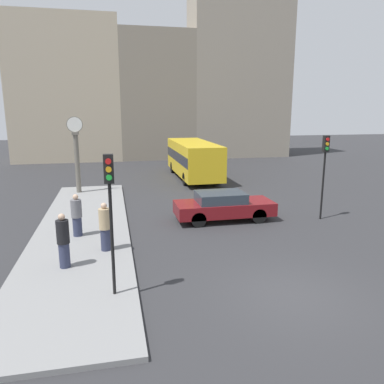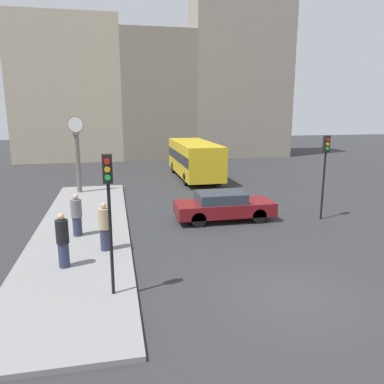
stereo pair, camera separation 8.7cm
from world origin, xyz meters
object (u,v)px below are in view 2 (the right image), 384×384
object	(u,v)px
traffic_light_far	(325,160)
pedestrian_tan_coat	(105,227)
sedan_car	(223,206)
pedestrian_black_jacket	(63,241)
street_clock	(77,155)
traffic_light_near	(109,196)
bus_distant	(194,158)
pedestrian_grey_jacket	(77,215)

from	to	relation	value
traffic_light_far	pedestrian_tan_coat	distance (m)	10.49
sedan_car	pedestrian_black_jacket	distance (m)	8.03
sedan_car	street_clock	xyz separation A→B (m)	(-7.13, 7.13, 1.76)
traffic_light_near	street_clock	distance (m)	13.88
street_clock	traffic_light_far	bearing A→B (deg)	-33.97
sedan_car	pedestrian_tan_coat	size ratio (longest dim) A/B	2.60
bus_distant	pedestrian_tan_coat	size ratio (longest dim) A/B	4.89
pedestrian_black_jacket	traffic_light_near	bearing A→B (deg)	-54.46
pedestrian_tan_coat	pedestrian_black_jacket	bearing A→B (deg)	-135.62
traffic_light_far	street_clock	distance (m)	14.20
traffic_light_far	pedestrian_tan_coat	world-z (taller)	traffic_light_far
street_clock	pedestrian_black_jacket	bearing A→B (deg)	-87.86
pedestrian_grey_jacket	bus_distant	bearing A→B (deg)	58.84
bus_distant	traffic_light_near	size ratio (longest dim) A/B	2.23
traffic_light_far	pedestrian_grey_jacket	distance (m)	11.35
pedestrian_tan_coat	bus_distant	bearing A→B (deg)	65.90
bus_distant	pedestrian_black_jacket	bearing A→B (deg)	-116.28
bus_distant	traffic_light_near	distance (m)	18.84
bus_distant	pedestrian_black_jacket	xyz separation A→B (m)	(-7.69, -15.58, -0.52)
bus_distant	pedestrian_tan_coat	world-z (taller)	bus_distant
traffic_light_near	pedestrian_tan_coat	size ratio (longest dim) A/B	2.19
traffic_light_far	pedestrian_grey_jacket	xyz separation A→B (m)	(-11.18, -0.51, -1.85)
sedan_car	traffic_light_far	world-z (taller)	traffic_light_far
pedestrian_tan_coat	street_clock	bearing A→B (deg)	99.48
sedan_car	traffic_light_far	bearing A→B (deg)	-9.79
traffic_light_far	sedan_car	bearing A→B (deg)	170.21
bus_distant	pedestrian_tan_coat	xyz separation A→B (m)	(-6.41, -14.32, -0.54)
sedan_car	pedestrian_grey_jacket	xyz separation A→B (m)	(-6.54, -1.31, 0.28)
traffic_light_near	pedestrian_grey_jacket	size ratio (longest dim) A/B	2.26
bus_distant	traffic_light_far	xyz separation A→B (m)	(3.65, -11.96, 1.28)
bus_distant	pedestrian_grey_jacket	size ratio (longest dim) A/B	5.05
traffic_light_far	street_clock	world-z (taller)	street_clock
traffic_light_near	traffic_light_far	size ratio (longest dim) A/B	0.98
sedan_car	pedestrian_tan_coat	bearing A→B (deg)	-149.64
street_clock	pedestrian_tan_coat	xyz separation A→B (m)	(1.72, -10.30, -1.45)
bus_distant	traffic_light_far	distance (m)	12.57
pedestrian_grey_jacket	street_clock	bearing A→B (deg)	93.99
sedan_car	pedestrian_grey_jacket	bearing A→B (deg)	-168.70
sedan_car	pedestrian_black_jacket	size ratio (longest dim) A/B	2.56
pedestrian_grey_jacket	pedestrian_tan_coat	size ratio (longest dim) A/B	0.97
pedestrian_grey_jacket	pedestrian_black_jacket	bearing A→B (deg)	-92.87
traffic_light_far	pedestrian_tan_coat	xyz separation A→B (m)	(-10.05, -2.37, -1.82)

